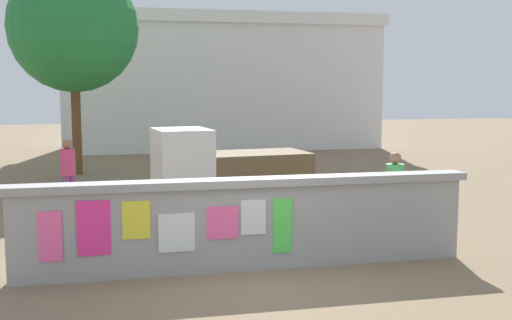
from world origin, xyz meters
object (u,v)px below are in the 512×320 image
Objects in this scene: auto_rickshaw_truck at (224,168)px; bicycle_far at (73,222)px; bicycle_near at (301,217)px; person_walking at (395,186)px; motorcycle at (170,224)px; tree_roadside at (73,28)px; person_bystander at (68,167)px.

auto_rickshaw_truck is 2.19× the size of bicycle_far.
person_walking reaches higher than bicycle_near.
auto_rickshaw_truck is 2.31× the size of person_walking.
auto_rickshaw_truck is at bearing 39.93° from bicycle_far.
bicycle_near reaches higher than motorcycle.
person_walking is 0.25× the size of tree_roadside.
bicycle_far is 1.06× the size of person_bystander.
person_walking reaches higher than motorcycle.
bicycle_near is 1.84m from person_walking.
bicycle_far is (-1.67, 1.03, -0.10)m from motorcycle.
tree_roadside is at bearing 119.75° from auto_rickshaw_truck.
person_walking is at bearing -34.50° from person_bystander.
auto_rickshaw_truck is 3.54m from person_bystander.
auto_rickshaw_truck is 4.60m from person_walking.
person_bystander is at bearing 145.50° from person_walking.
motorcycle is 0.29× the size of tree_roadside.
auto_rickshaw_truck is at bearing -5.23° from person_bystander.
bicycle_far is at bearing 172.97° from bicycle_near.
person_walking is at bearing -56.63° from auto_rickshaw_truck.
auto_rickshaw_truck is 1.97× the size of motorcycle.
tree_roadside reaches higher than bicycle_near.
auto_rickshaw_truck is at bearing 123.37° from person_walking.
auto_rickshaw_truck is at bearing 66.85° from motorcycle.
tree_roadside is (-0.32, 9.06, 4.22)m from bicycle_far.
tree_roadside is at bearing 121.15° from person_walking.
person_bystander is at bearing 114.95° from motorcycle.
person_walking is at bearing -58.85° from tree_roadside.
person_bystander reaches higher than motorcycle.
auto_rickshaw_truck is 3.43m from bicycle_near.
person_bystander reaches higher than bicycle_far.
motorcycle is at bearing -65.05° from person_bystander.
motorcycle is (-1.62, -3.78, -0.44)m from auto_rickshaw_truck.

